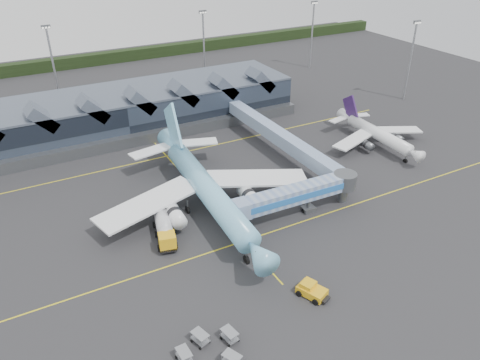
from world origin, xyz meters
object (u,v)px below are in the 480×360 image
jet_bridge (305,193)px  pushback_tug (312,290)px  regional_jet (376,133)px  main_airliner (205,186)px  fuel_truck (164,226)px

jet_bridge → pushback_tug: 21.70m
regional_jet → jet_bridge: bearing=-151.5°
regional_jet → pushback_tug: bearing=-139.9°
main_airliner → fuel_truck: 11.33m
jet_bridge → fuel_truck: (-24.89, 5.18, -2.19)m
regional_jet → jet_bridge: 35.43m
fuel_truck → regional_jet: bearing=23.6°
fuel_truck → jet_bridge: bearing=1.2°
main_airliner → regional_jet: bearing=10.4°
regional_jet → fuel_truck: 57.56m
jet_bridge → fuel_truck: jet_bridge is taller
jet_bridge → fuel_truck: size_ratio=2.30×
main_airliner → pushback_tug: bearing=-79.4°
jet_bridge → regional_jet: bearing=28.3°
pushback_tug → main_airliner: bearing=74.2°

